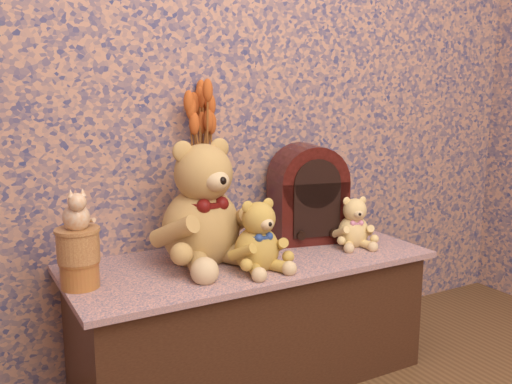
% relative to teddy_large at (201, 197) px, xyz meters
% --- Properties ---
extents(display_shelf, '(1.24, 0.53, 0.44)m').
position_rel_teddy_large_xyz_m(display_shelf, '(0.16, -0.05, -0.44)').
color(display_shelf, navy).
rests_on(display_shelf, ground).
extents(teddy_large, '(0.40, 0.46, 0.44)m').
position_rel_teddy_large_xyz_m(teddy_large, '(0.00, 0.00, 0.00)').
color(teddy_large, '#B08044').
rests_on(teddy_large, display_shelf).
extents(teddy_medium, '(0.21, 0.25, 0.25)m').
position_rel_teddy_large_xyz_m(teddy_medium, '(0.12, -0.16, -0.10)').
color(teddy_medium, '#B58033').
rests_on(teddy_medium, display_shelf).
extents(teddy_small, '(0.21, 0.23, 0.20)m').
position_rel_teddy_large_xyz_m(teddy_small, '(0.56, -0.10, -0.12)').
color(teddy_small, '#D9BA67').
rests_on(teddy_small, display_shelf).
extents(cathedral_radio, '(0.30, 0.25, 0.37)m').
position_rel_teddy_large_xyz_m(cathedral_radio, '(0.46, 0.05, -0.04)').
color(cathedral_radio, '#330D09').
rests_on(cathedral_radio, display_shelf).
extents(ceramic_vase, '(0.12, 0.12, 0.19)m').
position_rel_teddy_large_xyz_m(ceramic_vase, '(0.07, 0.14, -0.13)').
color(ceramic_vase, tan).
rests_on(ceramic_vase, display_shelf).
extents(dried_stalks, '(0.29, 0.29, 0.42)m').
position_rel_teddy_large_xyz_m(dried_stalks, '(0.07, 0.14, 0.18)').
color(dried_stalks, '#C3521F').
rests_on(dried_stalks, ceramic_vase).
extents(biscuit_tin_lower, '(0.14, 0.14, 0.08)m').
position_rel_teddy_large_xyz_m(biscuit_tin_lower, '(-0.41, -0.05, -0.18)').
color(biscuit_tin_lower, gold).
rests_on(biscuit_tin_lower, display_shelf).
extents(biscuit_tin_upper, '(0.16, 0.16, 0.10)m').
position_rel_teddy_large_xyz_m(biscuit_tin_upper, '(-0.41, -0.05, -0.09)').
color(biscuit_tin_upper, tan).
rests_on(biscuit_tin_upper, biscuit_tin_lower).
extents(cat_figurine, '(0.10, 0.11, 0.13)m').
position_rel_teddy_large_xyz_m(cat_figurine, '(-0.41, -0.05, 0.02)').
color(cat_figurine, silver).
rests_on(cat_figurine, biscuit_tin_upper).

